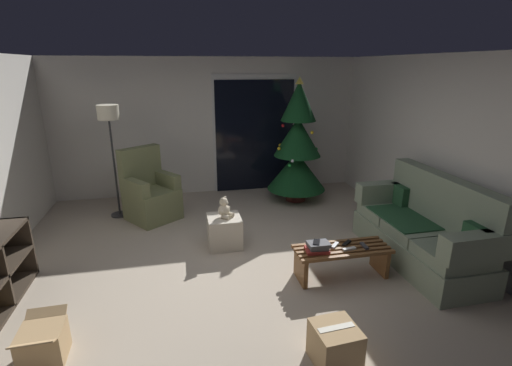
# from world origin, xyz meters

# --- Properties ---
(ground_plane) EXTENTS (7.00, 7.00, 0.00)m
(ground_plane) POSITION_xyz_m (0.00, 0.00, 0.00)
(ground_plane) COLOR #B2A38E
(wall_back) EXTENTS (5.72, 0.12, 2.50)m
(wall_back) POSITION_xyz_m (0.00, 3.06, 1.25)
(wall_back) COLOR silver
(wall_back) RESTS_ON ground
(wall_right) EXTENTS (0.12, 6.00, 2.50)m
(wall_right) POSITION_xyz_m (2.86, 0.00, 1.25)
(wall_right) COLOR silver
(wall_right) RESTS_ON ground
(patio_door_frame) EXTENTS (1.60, 0.02, 2.20)m
(patio_door_frame) POSITION_xyz_m (0.86, 2.99, 1.10)
(patio_door_frame) COLOR silver
(patio_door_frame) RESTS_ON ground
(patio_door_glass) EXTENTS (1.50, 0.02, 2.10)m
(patio_door_glass) POSITION_xyz_m (0.86, 2.97, 1.05)
(patio_door_glass) COLOR black
(patio_door_glass) RESTS_ON ground
(couch) EXTENTS (0.81, 1.95, 1.08)m
(couch) POSITION_xyz_m (2.32, -0.25, 0.40)
(couch) COLOR gray
(couch) RESTS_ON ground
(coffee_table) EXTENTS (1.10, 0.40, 0.37)m
(coffee_table) POSITION_xyz_m (1.17, -0.40, 0.25)
(coffee_table) COLOR brown
(coffee_table) RESTS_ON ground
(remote_white) EXTENTS (0.16, 0.06, 0.02)m
(remote_white) POSITION_xyz_m (1.23, -0.46, 0.38)
(remote_white) COLOR silver
(remote_white) RESTS_ON coffee_table
(remote_graphite) EXTENTS (0.05, 0.16, 0.02)m
(remote_graphite) POSITION_xyz_m (1.43, -0.43, 0.38)
(remote_graphite) COLOR #333338
(remote_graphite) RESTS_ON coffee_table
(remote_black) EXTENTS (0.15, 0.13, 0.02)m
(remote_black) POSITION_xyz_m (1.26, -0.32, 0.38)
(remote_black) COLOR black
(remote_black) RESTS_ON coffee_table
(remote_silver) EXTENTS (0.14, 0.14, 0.02)m
(remote_silver) POSITION_xyz_m (1.10, -0.35, 0.38)
(remote_silver) COLOR #ADADB2
(remote_silver) RESTS_ON coffee_table
(book_stack) EXTENTS (0.27, 0.23, 0.11)m
(book_stack) POSITION_xyz_m (0.87, -0.42, 0.42)
(book_stack) COLOR #A32D28
(book_stack) RESTS_ON coffee_table
(cell_phone) EXTENTS (0.12, 0.16, 0.01)m
(cell_phone) POSITION_xyz_m (0.85, -0.43, 0.49)
(cell_phone) COLOR black
(cell_phone) RESTS_ON book_stack
(christmas_tree) EXTENTS (1.04, 1.04, 2.17)m
(christmas_tree) POSITION_xyz_m (1.45, 2.18, 0.96)
(christmas_tree) COLOR #4C1E19
(christmas_tree) RESTS_ON ground
(armchair) EXTENTS (0.96, 0.96, 1.13)m
(armchair) POSITION_xyz_m (-1.07, 1.86, 0.40)
(armchair) COLOR olive
(armchair) RESTS_ON ground
(floor_lamp) EXTENTS (0.32, 0.32, 1.78)m
(floor_lamp) POSITION_xyz_m (-1.59, 2.08, 1.51)
(floor_lamp) COLOR #2D2D30
(floor_lamp) RESTS_ON ground
(ottoman) EXTENTS (0.44, 0.44, 0.42)m
(ottoman) POSITION_xyz_m (-0.05, 0.65, 0.21)
(ottoman) COLOR beige
(ottoman) RESTS_ON ground
(teddy_bear_cream) EXTENTS (0.22, 0.21, 0.29)m
(teddy_bear_cream) POSITION_xyz_m (-0.04, 0.65, 0.54)
(teddy_bear_cream) COLOR beige
(teddy_bear_cream) RESTS_ON ottoman
(cardboard_box_taped_mid_floor) EXTENTS (0.38, 0.38, 0.34)m
(cardboard_box_taped_mid_floor) POSITION_xyz_m (0.57, -1.62, 0.17)
(cardboard_box_taped_mid_floor) COLOR tan
(cardboard_box_taped_mid_floor) RESTS_ON ground
(cardboard_box_open_near_shelf) EXTENTS (0.35, 0.50, 0.35)m
(cardboard_box_open_near_shelf) POSITION_xyz_m (-1.78, -1.09, 0.15)
(cardboard_box_open_near_shelf) COLOR tan
(cardboard_box_open_near_shelf) RESTS_ON ground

